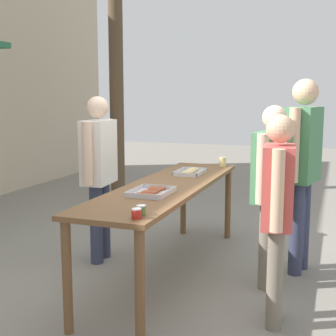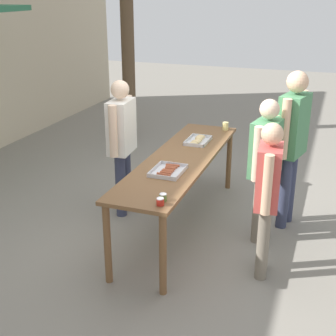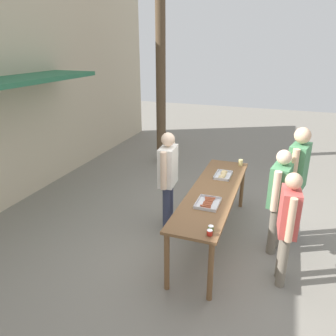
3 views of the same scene
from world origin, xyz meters
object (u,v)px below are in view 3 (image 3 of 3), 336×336
Objects in this scene: food_tray_buns at (223,175)px; person_customer_waiting_in_line at (279,194)px; person_customer_holding_hotdog at (288,220)px; utility_pole at (161,61)px; condiment_jar_mustard at (210,233)px; person_customer_with_cup at (297,175)px; condiment_jar_ketchup at (211,228)px; beer_cup at (241,163)px; person_server_behind_table at (168,173)px; food_tray_sausages at (208,203)px.

person_customer_waiting_in_line is (-0.55, -0.93, 0.05)m from food_tray_buns.
utility_pole reaches higher than person_customer_holding_hotdog.
person_customer_with_cup is at bearing -28.29° from condiment_jar_mustard.
person_customer_with_cup is (1.65, -0.95, 0.20)m from condiment_jar_ketchup.
beer_cup is at bearing 0.14° from condiment_jar_mustard.
condiment_jar_mustard is 1.71m from person_server_behind_table.
food_tray_sausages is at bearing 15.02° from condiment_jar_mustard.
person_customer_with_cup is 4.54m from utility_pole.
person_customer_waiting_in_line is (-0.44, 0.22, -0.16)m from person_customer_with_cup.
beer_cup is at bearing -130.56° from utility_pole.
utility_pole is at bearing 49.44° from beer_cup.
food_tray_buns is at bearing -140.90° from utility_pole.
person_customer_holding_hotdog is (-1.91, -0.86, -0.00)m from beer_cup.
utility_pole is (4.50, 2.35, 1.66)m from condiment_jar_mustard.
food_tray_buns is at bearing 6.34° from condiment_jar_ketchup.
utility_pole reaches higher than person_customer_waiting_in_line.
utility_pole is at bearing -146.09° from person_customer_holding_hotdog.
condiment_jar_mustard is 5.34m from utility_pole.
food_tray_buns is at bearing -82.41° from person_customer_with_cup.
condiment_jar_mustard is at bearing -173.71° from food_tray_buns.
condiment_jar_mustard and condiment_jar_ketchup have the same top height.
food_tray_sausages is at bearing -150.15° from utility_pole.
person_server_behind_table is at bearing 53.46° from food_tray_sausages.
person_customer_with_cup reaches higher than food_tray_sausages.
person_customer_with_cup reaches higher than condiment_jar_ketchup.
condiment_jar_mustard is 0.63× the size of beer_cup.
condiment_jar_ketchup is at bearing -173.66° from food_tray_buns.
food_tray_buns is 0.22× the size of person_customer_with_cup.
food_tray_sausages is 0.22× the size of person_customer_with_cup.
beer_cup is 0.07× the size of person_customer_holding_hotdog.
food_tray_sausages is 0.79m from condiment_jar_mustard.
food_tray_buns is 3.74× the size of beer_cup.
condiment_jar_ketchup is 2.40m from beer_cup.
condiment_jar_ketchup is (-0.67, -0.20, 0.02)m from food_tray_sausages.
person_customer_with_cup reaches higher than person_customer_holding_hotdog.
condiment_jar_ketchup is 0.04× the size of person_server_behind_table.
person_server_behind_table is 3.75m from utility_pole.
person_customer_with_cup reaches higher than person_customer_waiting_in_line.
condiment_jar_mustard is 0.10m from condiment_jar_ketchup.
condiment_jar_ketchup is (-1.77, -0.20, 0.01)m from food_tray_buns.
condiment_jar_mustard is at bearing -147.98° from person_server_behind_table.
food_tray_buns is 0.67m from beer_cup.
person_customer_with_cup reaches higher than beer_cup.
condiment_jar_mustard is 0.01× the size of utility_pole.
utility_pole is at bearing 29.85° from food_tray_sausages.
person_customer_holding_hotdog is 0.31× the size of utility_pole.
person_server_behind_table is 2.03m from person_customer_holding_hotdog.
person_server_behind_table is at bearing -81.80° from person_customer_waiting_in_line.
beer_cup is (1.73, -0.20, 0.04)m from food_tray_sausages.
food_tray_buns is 5.91× the size of condiment_jar_ketchup.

